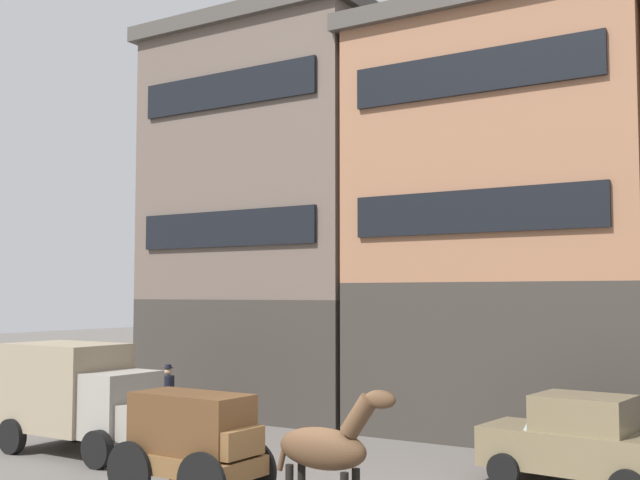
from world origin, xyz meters
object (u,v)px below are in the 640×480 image
sedan_dark (579,441)px  fire_hydrant_curbside (210,415)px  draft_horse (327,448)px  pedestrian_officer (168,393)px  delivery_truck_far (81,394)px  cargo_wagon (193,438)px

sedan_dark → fire_hydrant_curbside: bearing=173.5°
draft_horse → fire_hydrant_curbside: draft_horse is taller
sedan_dark → pedestrian_officer: (-11.95, 1.02, 0.07)m
draft_horse → pedestrian_officer: (-9.04, 5.86, -0.29)m
pedestrian_officer → fire_hydrant_curbside: bearing=7.6°
fire_hydrant_curbside → sedan_dark: bearing=-6.5°
delivery_truck_far → sedan_dark: size_ratio=1.14×
sedan_dark → draft_horse: bearing=-121.0°
sedan_dark → fire_hydrant_curbside: (-10.54, 1.21, -0.49)m
delivery_truck_far → pedestrian_officer: delivery_truck_far is taller
cargo_wagon → pedestrian_officer: 8.45m
draft_horse → sedan_dark: 5.66m
cargo_wagon → fire_hydrant_curbside: size_ratio=3.54×
sedan_dark → pedestrian_officer: size_ratio=2.13×
pedestrian_officer → delivery_truck_far: bearing=-77.8°
cargo_wagon → sedan_dark: (5.86, 4.84, -0.23)m
draft_horse → fire_hydrant_curbside: size_ratio=2.83×
cargo_wagon → delivery_truck_far: bearing=160.0°
sedan_dark → pedestrian_officer: bearing=175.1°
draft_horse → pedestrian_officer: 10.78m
delivery_truck_far → fire_hydrant_curbside: delivery_truck_far is taller
draft_horse → pedestrian_officer: size_ratio=1.31×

